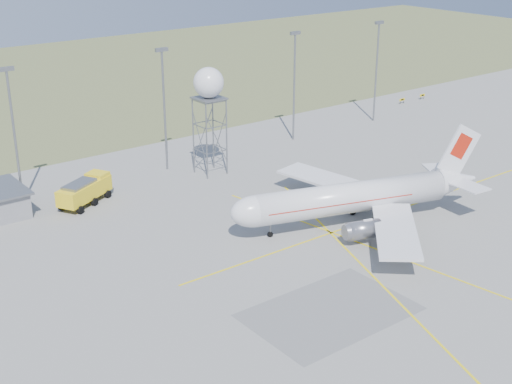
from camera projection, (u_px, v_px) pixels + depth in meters
grass_strip at (51, 84)px, 181.16m from camera, size 400.00×120.00×0.03m
mast_a at (13, 125)px, 102.25m from camera, size 2.20×0.50×20.50m
mast_b at (164, 100)px, 116.42m from camera, size 2.20×0.50×20.50m
mast_c at (294, 77)px, 132.30m from camera, size 2.20×0.50×20.50m
mast_d at (377, 63)px, 144.78m from camera, size 2.20×0.50×20.50m
taxi_sign_near at (402, 100)px, 162.13m from camera, size 1.60×0.17×1.20m
taxi_sign_far at (422, 95)px, 166.10m from camera, size 1.60×0.17×1.20m
airliner_main at (354, 198)px, 97.99m from camera, size 37.12×35.11×12.87m
radar_tower at (209, 115)px, 115.32m from camera, size 4.92×4.92×17.79m
fire_truck at (86, 192)px, 105.90m from camera, size 9.95×7.44×3.84m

